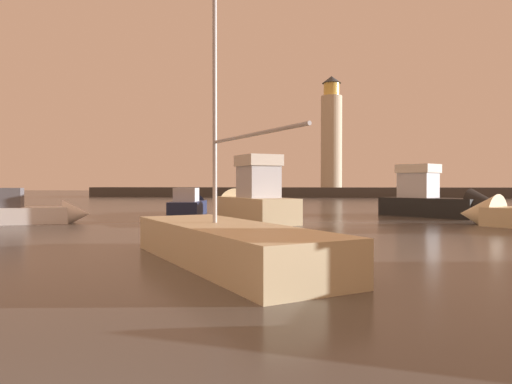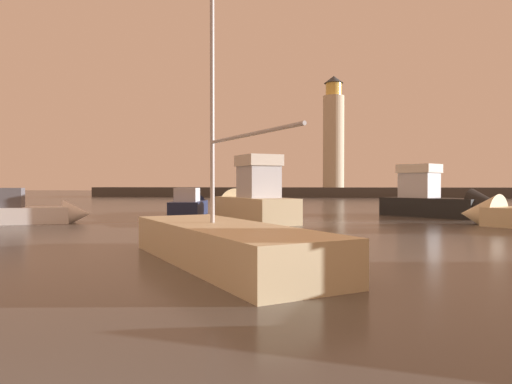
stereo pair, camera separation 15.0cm
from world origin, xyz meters
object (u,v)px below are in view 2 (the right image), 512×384
object	(u,v)px
lighthouse	(334,135)
motorboat_0	(446,201)
motorboat_1	(248,201)
motorboat_2	(33,212)
sailboat_moored	(225,242)
motorboat_5	(191,205)

from	to	relation	value
lighthouse	motorboat_0	bearing A→B (deg)	-82.57
motorboat_1	motorboat_2	xyz separation A→B (m)	(-10.89, -3.46, -0.51)
motorboat_1	sailboat_moored	xyz separation A→B (m)	(1.64, -14.04, -0.54)
motorboat_2	sailboat_moored	bearing A→B (deg)	-40.18
motorboat_1	sailboat_moored	size ratio (longest dim) A/B	0.59
lighthouse	motorboat_0	xyz separation A→B (m)	(5.85, -44.87, -9.02)
sailboat_moored	motorboat_5	bearing A→B (deg)	108.64
motorboat_0	sailboat_moored	bearing A→B (deg)	-118.73
sailboat_moored	motorboat_0	bearing A→B (deg)	61.27
lighthouse	motorboat_0	distance (m)	46.14
lighthouse	motorboat_1	distance (m)	50.39
motorboat_1	sailboat_moored	world-z (taller)	sailboat_moored
lighthouse	motorboat_5	xyz separation A→B (m)	(-10.71, -44.10, -9.40)
sailboat_moored	lighthouse	bearing A→B (deg)	86.17
motorboat_5	lighthouse	bearing A→B (deg)	76.35
lighthouse	motorboat_0	world-z (taller)	lighthouse
motorboat_2	motorboat_5	world-z (taller)	motorboat_2
motorboat_1	motorboat_0	bearing A→B (deg)	20.45
lighthouse	sailboat_moored	xyz separation A→B (m)	(-4.24, -63.29, -9.45)
lighthouse	sailboat_moored	bearing A→B (deg)	-93.83
motorboat_0	motorboat_2	bearing A→B (deg)	-160.90
lighthouse	sailboat_moored	distance (m)	64.13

